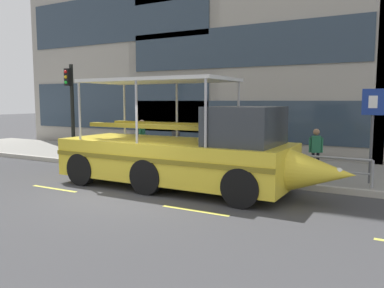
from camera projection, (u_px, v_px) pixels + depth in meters
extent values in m
plane|color=#3D3D3F|center=(127.00, 195.00, 10.83)|extent=(120.00, 120.00, 0.00)
cube|color=gray|center=(214.00, 164.00, 15.68)|extent=(32.00, 4.80, 0.18)
cube|color=#B2ADA3|center=(183.00, 174.00, 13.52)|extent=(32.00, 0.18, 0.18)
cube|color=#DBD64C|center=(54.00, 189.00, 11.63)|extent=(1.80, 0.12, 0.01)
cube|color=#DBD64C|center=(195.00, 211.00, 9.31)|extent=(1.80, 0.12, 0.01)
cube|color=#2D3D4C|center=(113.00, 106.00, 21.51)|extent=(11.83, 0.06, 2.57)
cube|color=#2D3D4C|center=(111.00, 19.00, 20.98)|extent=(11.83, 0.06, 2.57)
cube|color=#2D3D4C|center=(236.00, 121.00, 18.02)|extent=(11.42, 0.06, 1.85)
cube|color=#2D3D4C|center=(237.00, 47.00, 17.65)|extent=(11.42, 0.06, 1.85)
cylinder|color=gray|center=(195.00, 148.00, 13.57)|extent=(11.30, 0.07, 0.07)
cylinder|color=gray|center=(195.00, 159.00, 13.62)|extent=(11.30, 0.06, 0.06)
cylinder|color=gray|center=(78.00, 150.00, 16.35)|extent=(0.09, 0.09, 0.78)
cylinder|color=gray|center=(112.00, 152.00, 15.44)|extent=(0.09, 0.09, 0.78)
cylinder|color=gray|center=(151.00, 156.00, 14.53)|extent=(0.09, 0.09, 0.78)
cylinder|color=gray|center=(195.00, 159.00, 13.62)|extent=(0.09, 0.09, 0.78)
cylinder|color=gray|center=(246.00, 164.00, 12.71)|extent=(0.09, 0.09, 0.78)
cylinder|color=gray|center=(304.00, 169.00, 11.79)|extent=(0.09, 0.09, 0.78)
cylinder|color=gray|center=(372.00, 174.00, 10.88)|extent=(0.09, 0.09, 0.78)
cylinder|color=black|center=(72.00, 111.00, 16.78)|extent=(0.16, 0.16, 3.98)
cube|color=black|center=(68.00, 77.00, 16.44)|extent=(0.24, 0.20, 0.72)
sphere|color=red|center=(66.00, 72.00, 16.32)|extent=(0.14, 0.14, 0.14)
sphere|color=gold|center=(66.00, 77.00, 16.35)|extent=(0.14, 0.14, 0.14)
sphere|color=green|center=(66.00, 82.00, 16.37)|extent=(0.14, 0.14, 0.14)
cylinder|color=#4C4F54|center=(371.00, 137.00, 11.41)|extent=(0.08, 0.08, 2.75)
cube|color=navy|center=(373.00, 102.00, 11.25)|extent=(0.60, 0.04, 0.76)
cube|color=white|center=(373.00, 102.00, 11.23)|extent=(0.24, 0.01, 0.36)
cube|color=yellow|center=(173.00, 160.00, 11.74)|extent=(7.07, 2.47, 1.15)
cone|color=yellow|center=(322.00, 172.00, 9.64)|extent=(1.59, 1.09, 1.09)
cylinder|color=yellow|center=(86.00, 152.00, 13.45)|extent=(0.35, 1.09, 1.09)
cube|color=olive|center=(149.00, 160.00, 10.63)|extent=(7.07, 0.04, 0.12)
sphere|color=white|center=(339.00, 172.00, 9.44)|extent=(0.22, 0.22, 0.22)
cube|color=#33383D|center=(245.00, 126.00, 10.50)|extent=(1.77, 2.07, 1.04)
cube|color=silver|center=(158.00, 80.00, 11.73)|extent=(4.60, 2.27, 0.10)
cylinder|color=#B2B2B7|center=(238.00, 111.00, 11.72)|extent=(0.07, 0.07, 1.75)
cylinder|color=#B2B2B7|center=(206.00, 113.00, 9.84)|extent=(0.07, 0.07, 1.75)
cylinder|color=#B2B2B7|center=(177.00, 110.00, 12.77)|extent=(0.07, 0.07, 1.75)
cylinder|color=#B2B2B7|center=(136.00, 112.00, 10.89)|extent=(0.07, 0.07, 1.75)
cylinder|color=#B2B2B7|center=(125.00, 110.00, 13.83)|extent=(0.07, 0.07, 1.75)
cylinder|color=#B2B2B7|center=(80.00, 111.00, 11.95)|extent=(0.07, 0.07, 1.75)
cube|color=olive|center=(169.00, 124.00, 12.39)|extent=(4.23, 0.28, 0.12)
cube|color=olive|center=(147.00, 126.00, 11.37)|extent=(4.23, 0.28, 0.12)
cylinder|color=black|center=(270.00, 173.00, 11.48)|extent=(1.00, 0.28, 1.00)
cylinder|color=black|center=(241.00, 188.00, 9.51)|extent=(1.00, 0.28, 1.00)
cylinder|color=black|center=(187.00, 165.00, 12.85)|extent=(1.00, 0.28, 1.00)
cylinder|color=black|center=(147.00, 177.00, 10.88)|extent=(1.00, 0.28, 1.00)
cylinder|color=black|center=(128.00, 160.00, 14.04)|extent=(1.00, 0.28, 1.00)
cylinder|color=black|center=(82.00, 169.00, 12.08)|extent=(1.00, 0.28, 1.00)
cylinder|color=black|center=(313.00, 164.00, 12.69)|extent=(0.10, 0.10, 0.76)
cylinder|color=black|center=(318.00, 164.00, 12.67)|extent=(0.10, 0.10, 0.76)
cube|color=#236B47|center=(316.00, 144.00, 12.61)|extent=(0.33, 0.25, 0.54)
cylinder|color=#236B47|center=(310.00, 145.00, 12.64)|extent=(0.07, 0.07, 0.49)
cylinder|color=#236B47|center=(322.00, 145.00, 12.58)|extent=(0.07, 0.07, 0.49)
sphere|color=#936B4C|center=(316.00, 132.00, 12.56)|extent=(0.21, 0.21, 0.21)
cylinder|color=#1E2338|center=(234.00, 157.00, 14.25)|extent=(0.10, 0.10, 0.78)
cylinder|color=#1E2338|center=(230.00, 157.00, 14.19)|extent=(0.10, 0.10, 0.78)
cube|color=#38383D|center=(232.00, 139.00, 14.14)|extent=(0.31, 0.34, 0.55)
cylinder|color=#38383D|center=(237.00, 139.00, 14.23)|extent=(0.07, 0.07, 0.50)
cylinder|color=#38383D|center=(228.00, 140.00, 14.07)|extent=(0.07, 0.07, 0.50)
sphere|color=#936B4C|center=(232.00, 128.00, 14.10)|extent=(0.21, 0.21, 0.21)
cylinder|color=#1E2338|center=(175.00, 154.00, 15.02)|extent=(0.09, 0.09, 0.75)
cylinder|color=#1E2338|center=(177.00, 155.00, 14.92)|extent=(0.09, 0.09, 0.75)
cube|color=#38383D|center=(176.00, 138.00, 14.90)|extent=(0.32, 0.24, 0.53)
cylinder|color=#38383D|center=(173.00, 138.00, 15.04)|extent=(0.07, 0.07, 0.48)
cylinder|color=#38383D|center=(179.00, 139.00, 14.77)|extent=(0.07, 0.07, 0.48)
sphere|color=beige|center=(176.00, 128.00, 14.86)|extent=(0.21, 0.21, 0.21)
cylinder|color=#1E2338|center=(143.00, 150.00, 15.96)|extent=(0.10, 0.10, 0.83)
cylinder|color=#1E2338|center=(142.00, 151.00, 15.80)|extent=(0.10, 0.10, 0.83)
cube|color=#236B47|center=(142.00, 133.00, 15.80)|extent=(0.27, 0.35, 0.59)
cylinder|color=#236B47|center=(144.00, 133.00, 16.00)|extent=(0.07, 0.07, 0.53)
cylinder|color=#236B47|center=(140.00, 134.00, 15.61)|extent=(0.07, 0.07, 0.53)
sphere|color=tan|center=(142.00, 123.00, 15.75)|extent=(0.23, 0.23, 0.23)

